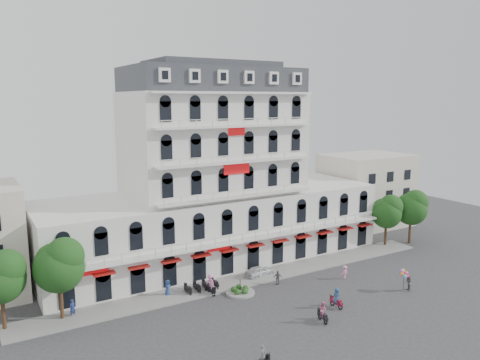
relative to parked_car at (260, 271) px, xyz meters
name	(u,v)px	position (x,y,z in m)	size (l,w,h in m)	color
ground	(295,308)	(-1.66, -9.25, -0.65)	(120.00, 120.00, 0.00)	#38383A
sidewalk	(249,279)	(-1.66, -0.25, -0.57)	(53.00, 4.00, 0.16)	gray
main_building	(213,185)	(-1.66, 8.74, 9.31)	(45.00, 15.00, 25.80)	silver
flank_building_east	(366,190)	(28.34, 10.75, 5.35)	(14.00, 10.00, 12.00)	beige
traffic_island	(240,291)	(-4.66, -3.25, -0.39)	(3.20, 3.20, 1.60)	gray
parked_scooter_row	(202,291)	(-8.01, -0.45, -0.65)	(4.40, 1.80, 1.10)	black
tree_west_outer	(1,275)	(-27.61, 0.73, 4.70)	(4.50, 4.48, 7.76)	#382314
tree_west_inner	(59,264)	(-22.61, 0.23, 5.04)	(4.76, 4.76, 8.25)	#382314
tree_east_inner	(387,211)	(22.39, 0.73, 4.57)	(4.40, 4.37, 7.57)	#382314
tree_east_outer	(412,207)	(26.39, -0.27, 4.90)	(4.65, 4.65, 8.05)	#382314
parked_car	(260,271)	(0.00, 0.00, 0.00)	(1.53, 3.81, 1.30)	silver
rider_west	(263,358)	(-10.58, -16.79, 0.29)	(1.65, 0.80, 2.12)	black
rider_southwest	(323,311)	(-1.20, -12.99, 0.41)	(0.75, 1.69, 2.10)	black
rider_east	(337,298)	(2.08, -11.28, 0.40)	(0.60, 1.70, 2.12)	maroon
rider_center	(210,284)	(-7.63, -1.84, 0.61)	(0.94, 1.69, 2.35)	black
pedestrian_left	(168,288)	(-11.73, 0.25, 0.26)	(0.89, 0.58, 1.81)	navy
pedestrian_mid	(278,278)	(0.39, -3.27, 0.19)	(0.98, 0.41, 1.68)	slate
pedestrian_right	(345,272)	(8.28, -5.85, 0.16)	(1.05, 0.60, 1.63)	pink
pedestrian_far	(73,308)	(-21.66, 0.25, 0.28)	(0.68, 0.45, 1.86)	navy
balloon_vendor	(407,280)	(11.73, -12.05, 0.61)	(1.51, 1.39, 2.45)	slate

